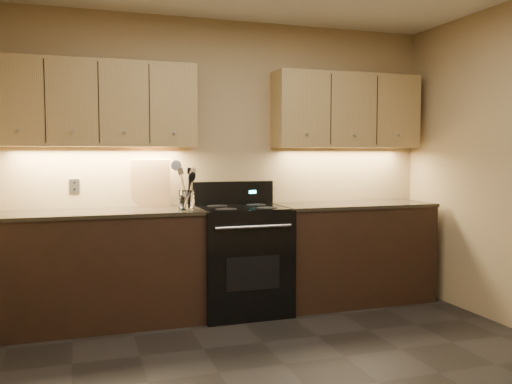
{
  "coord_description": "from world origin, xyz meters",
  "views": [
    {
      "loc": [
        -1.27,
        -2.82,
        1.39
      ],
      "look_at": [
        0.14,
        1.45,
        1.07
      ],
      "focal_mm": 38.0,
      "sensor_mm": 36.0,
      "label": 1
    }
  ],
  "objects": [
    {
      "name": "wall_back",
      "position": [
        0.0,
        2.0,
        1.3
      ],
      "size": [
        4.0,
        0.04,
        2.6
      ],
      "primitive_type": "cube",
      "color": "#9C825C",
      "rests_on": "ground"
    },
    {
      "name": "counter_left",
      "position": [
        -1.1,
        1.7,
        0.47
      ],
      "size": [
        1.62,
        0.62,
        0.93
      ],
      "color": "black",
      "rests_on": "ground"
    },
    {
      "name": "counter_right",
      "position": [
        1.18,
        1.7,
        0.47
      ],
      "size": [
        1.46,
        0.62,
        0.93
      ],
      "color": "black",
      "rests_on": "ground"
    },
    {
      "name": "stove",
      "position": [
        0.08,
        1.68,
        0.48
      ],
      "size": [
        0.76,
        0.68,
        1.14
      ],
      "color": "black",
      "rests_on": "ground"
    },
    {
      "name": "upper_cab_left",
      "position": [
        -1.1,
        1.85,
        1.8
      ],
      "size": [
        1.6,
        0.3,
        0.7
      ],
      "primitive_type": "cube",
      "color": "tan",
      "rests_on": "wall_back"
    },
    {
      "name": "upper_cab_right",
      "position": [
        1.18,
        1.85,
        1.8
      ],
      "size": [
        1.44,
        0.3,
        0.7
      ],
      "primitive_type": "cube",
      "color": "tan",
      "rests_on": "wall_back"
    },
    {
      "name": "outlet_plate",
      "position": [
        -1.3,
        1.99,
        1.12
      ],
      "size": [
        0.08,
        0.01,
        0.12
      ],
      "primitive_type": "cube",
      "color": "#B2B5BA",
      "rests_on": "wall_back"
    },
    {
      "name": "utensil_crock",
      "position": [
        -0.42,
        1.6,
        1.01
      ],
      "size": [
        0.15,
        0.15,
        0.16
      ],
      "color": "white",
      "rests_on": "counter_left"
    },
    {
      "name": "cutting_board",
      "position": [
        -0.66,
        1.95,
        1.14
      ],
      "size": [
        0.35,
        0.17,
        0.42
      ],
      "primitive_type": "cube",
      "rotation": [
        0.21,
        0.0,
        -0.2
      ],
      "color": "tan",
      "rests_on": "counter_left"
    },
    {
      "name": "wooden_spoon",
      "position": [
        -0.44,
        1.59,
        1.11
      ],
      "size": [
        0.14,
        0.08,
        0.34
      ],
      "primitive_type": null,
      "rotation": [
        0.0,
        0.25,
        0.2
      ],
      "color": "tan",
      "rests_on": "utensil_crock"
    },
    {
      "name": "black_spoon",
      "position": [
        -0.44,
        1.62,
        1.1
      ],
      "size": [
        0.12,
        0.15,
        0.32
      ],
      "primitive_type": null,
      "rotation": [
        0.31,
        0.18,
        0.08
      ],
      "color": "black",
      "rests_on": "utensil_crock"
    },
    {
      "name": "black_turner",
      "position": [
        -0.41,
        1.58,
        1.12
      ],
      "size": [
        0.13,
        0.14,
        0.35
      ],
      "primitive_type": null,
      "rotation": [
        -0.06,
        0.09,
        0.44
      ],
      "color": "black",
      "rests_on": "utensil_crock"
    },
    {
      "name": "steel_spatula",
      "position": [
        -0.4,
        1.59,
        1.12
      ],
      "size": [
        0.17,
        0.15,
        0.36
      ],
      "primitive_type": null,
      "rotation": [
        -0.03,
        -0.22,
        -0.39
      ],
      "color": "silver",
      "rests_on": "utensil_crock"
    },
    {
      "name": "steel_skimmer",
      "position": [
        -0.38,
        1.59,
        1.14
      ],
      "size": [
        0.21,
        0.17,
        0.41
      ],
      "primitive_type": null,
      "rotation": [
        -0.2,
        -0.31,
        -0.04
      ],
      "color": "silver",
      "rests_on": "utensil_crock"
    }
  ]
}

